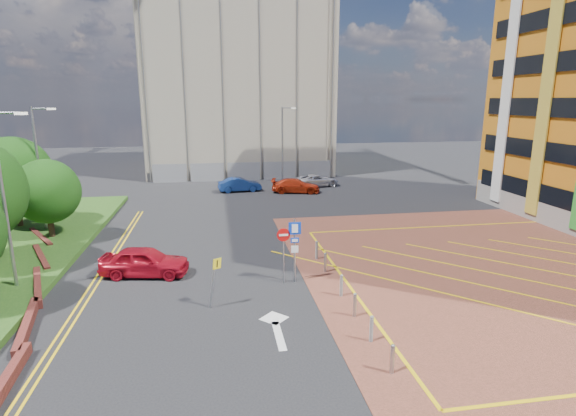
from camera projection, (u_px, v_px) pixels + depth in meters
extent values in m
plane|color=black|center=(288.00, 291.00, 21.05)|extent=(140.00, 140.00, 0.00)
cube|color=brown|center=(554.00, 272.00, 23.26)|extent=(26.00, 26.00, 0.02)
cube|color=maroon|center=(3.00, 387.00, 13.70)|extent=(0.62, 4.61, 0.40)
cube|color=maroon|center=(27.00, 325.00, 17.41)|extent=(1.25, 4.56, 0.40)
cube|color=maroon|center=(38.00, 286.00, 21.09)|extent=(1.86, 4.43, 0.40)
cube|color=maroon|center=(41.00, 259.00, 24.74)|extent=(2.29, 4.27, 0.40)
cube|color=maroon|center=(41.00, 238.00, 28.35)|extent=(2.69, 4.06, 0.40)
cylinder|color=#3D2B1C|center=(51.00, 223.00, 28.23)|extent=(0.36, 0.36, 1.80)
sphere|color=#14330B|center=(47.00, 191.00, 27.76)|extent=(4.00, 4.00, 4.00)
cylinder|color=#3D2B1C|center=(18.00, 210.00, 30.59)|extent=(0.36, 0.36, 2.20)
sphere|color=#14330B|center=(13.00, 174.00, 30.00)|extent=(5.00, 5.00, 5.00)
cylinder|color=#9EA0A8|center=(4.00, 202.00, 19.98)|extent=(0.16, 0.16, 8.00)
cylinder|color=#9EA0A8|center=(6.00, 113.00, 19.17)|extent=(1.20, 0.10, 0.10)
cube|color=silver|center=(21.00, 113.00, 19.27)|extent=(0.50, 0.15, 0.12)
cylinder|color=#9EA0A8|center=(39.00, 169.00, 29.26)|extent=(0.16, 0.16, 8.00)
cylinder|color=#9EA0A8|center=(41.00, 108.00, 28.44)|extent=(1.20, 0.10, 0.10)
cube|color=silver|center=(51.00, 109.00, 28.54)|extent=(0.50, 0.15, 0.12)
cylinder|color=#9EA0A8|center=(282.00, 145.00, 47.59)|extent=(0.16, 0.16, 8.00)
cylinder|color=#9EA0A8|center=(288.00, 108.00, 46.77)|extent=(1.20, 0.10, 0.10)
cube|color=silver|center=(294.00, 108.00, 46.87)|extent=(0.50, 0.15, 0.12)
cylinder|color=#9EA0A8|center=(295.00, 251.00, 21.71)|extent=(0.10, 0.10, 3.20)
cube|color=#0A34BC|center=(295.00, 228.00, 21.41)|extent=(0.60, 0.04, 0.60)
cube|color=white|center=(295.00, 228.00, 21.39)|extent=(0.30, 0.02, 0.42)
cube|color=#0A34BC|center=(295.00, 240.00, 21.55)|extent=(0.40, 0.04, 0.25)
cube|color=white|center=(295.00, 240.00, 21.53)|extent=(0.28, 0.02, 0.14)
cube|color=white|center=(295.00, 249.00, 21.66)|extent=(0.35, 0.04, 0.35)
cylinder|color=#9EA0A8|center=(283.00, 256.00, 21.68)|extent=(0.08, 0.08, 2.70)
cylinder|color=red|center=(283.00, 235.00, 21.40)|extent=(0.64, 0.04, 0.64)
cube|color=white|center=(284.00, 235.00, 21.37)|extent=(0.44, 0.02, 0.10)
cylinder|color=#9EA0A8|center=(213.00, 284.00, 19.11)|extent=(0.39, 0.08, 2.19)
cube|color=yellow|center=(217.00, 264.00, 18.91)|extent=(0.39, 0.39, 0.51)
cylinder|color=#9EA0A8|center=(392.00, 361.00, 14.59)|extent=(0.14, 0.14, 0.90)
cylinder|color=black|center=(371.00, 330.00, 16.51)|extent=(0.14, 0.14, 0.90)
cylinder|color=#9EA0A8|center=(355.00, 306.00, 18.43)|extent=(0.14, 0.14, 0.90)
cylinder|color=black|center=(341.00, 287.00, 20.34)|extent=(0.14, 0.14, 0.90)
cylinder|color=#9EA0A8|center=(325.00, 264.00, 23.22)|extent=(0.14, 0.14, 0.90)
cylinder|color=black|center=(317.00, 251.00, 25.14)|extent=(0.14, 0.14, 0.90)
cube|color=#B4A893|center=(237.00, 81.00, 56.82)|extent=(21.20, 19.20, 22.00)
cube|color=gold|center=(250.00, 33.00, 57.64)|extent=(0.90, 0.90, 34.00)
cube|color=gray|center=(253.00, 171.00, 49.74)|extent=(21.60, 0.06, 2.00)
imported|color=#B10F20|center=(145.00, 261.00, 22.74)|extent=(4.62, 2.47, 1.50)
imported|color=navy|center=(240.00, 185.00, 43.61)|extent=(4.26, 1.91, 1.36)
imported|color=red|center=(296.00, 186.00, 43.10)|extent=(4.91, 2.86, 1.34)
imported|color=silver|center=(317.00, 180.00, 46.20)|extent=(4.92, 3.12, 1.26)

